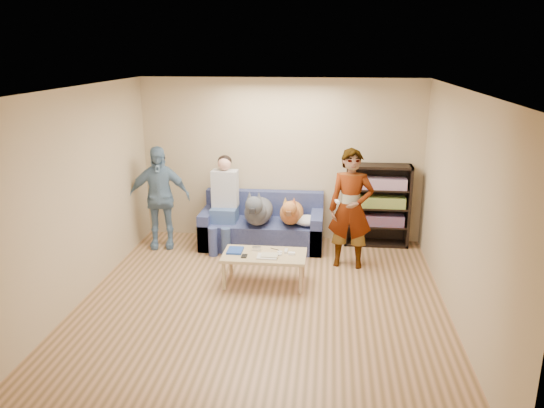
# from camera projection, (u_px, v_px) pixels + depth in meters

# --- Properties ---
(ground) EXTENTS (5.00, 5.00, 0.00)m
(ground) POSITION_uv_depth(u_px,v_px,m) (261.00, 306.00, 6.48)
(ground) COLOR brown
(ground) RESTS_ON ground
(ceiling) EXTENTS (5.00, 5.00, 0.00)m
(ceiling) POSITION_uv_depth(u_px,v_px,m) (260.00, 89.00, 5.75)
(ceiling) COLOR white
(ceiling) RESTS_ON ground
(wall_back) EXTENTS (4.50, 0.00, 4.50)m
(wall_back) POSITION_uv_depth(u_px,v_px,m) (281.00, 160.00, 8.50)
(wall_back) COLOR tan
(wall_back) RESTS_ON ground
(wall_front) EXTENTS (4.50, 0.00, 4.50)m
(wall_front) POSITION_uv_depth(u_px,v_px,m) (214.00, 304.00, 3.73)
(wall_front) COLOR tan
(wall_front) RESTS_ON ground
(wall_left) EXTENTS (0.00, 5.00, 5.00)m
(wall_left) POSITION_uv_depth(u_px,v_px,m) (75.00, 198.00, 6.35)
(wall_left) COLOR tan
(wall_left) RESTS_ON ground
(wall_right) EXTENTS (0.00, 5.00, 5.00)m
(wall_right) POSITION_uv_depth(u_px,v_px,m) (461.00, 210.00, 5.88)
(wall_right) COLOR tan
(wall_right) RESTS_ON ground
(blanket) EXTENTS (0.43, 0.36, 0.15)m
(blanket) POSITION_uv_depth(u_px,v_px,m) (308.00, 221.00, 8.08)
(blanket) COLOR silver
(blanket) RESTS_ON sofa
(person_standing_right) EXTENTS (0.66, 0.46, 1.71)m
(person_standing_right) POSITION_uv_depth(u_px,v_px,m) (351.00, 209.00, 7.46)
(person_standing_right) COLOR gray
(person_standing_right) RESTS_ON ground
(person_standing_left) EXTENTS (1.01, 0.58, 1.61)m
(person_standing_left) POSITION_uv_depth(u_px,v_px,m) (159.00, 197.00, 8.21)
(person_standing_left) COLOR #6F90B1
(person_standing_left) RESTS_ON ground
(held_controller) EXTENTS (0.07, 0.12, 0.03)m
(held_controller) POSITION_uv_depth(u_px,v_px,m) (337.00, 202.00, 7.25)
(held_controller) COLOR white
(held_controller) RESTS_ON person_standing_right
(notebook_blue) EXTENTS (0.20, 0.26, 0.03)m
(notebook_blue) POSITION_uv_depth(u_px,v_px,m) (235.00, 250.00, 7.08)
(notebook_blue) COLOR #1B3D97
(notebook_blue) RESTS_ON coffee_table
(papers) EXTENTS (0.26, 0.20, 0.02)m
(papers) POSITION_uv_depth(u_px,v_px,m) (267.00, 256.00, 6.89)
(papers) COLOR beige
(papers) RESTS_ON coffee_table
(magazine) EXTENTS (0.22, 0.17, 0.01)m
(magazine) POSITION_uv_depth(u_px,v_px,m) (270.00, 255.00, 6.90)
(magazine) COLOR #BAB395
(magazine) RESTS_ON coffee_table
(camera_silver) EXTENTS (0.11, 0.06, 0.05)m
(camera_silver) POSITION_uv_depth(u_px,v_px,m) (257.00, 249.00, 7.11)
(camera_silver) COLOR silver
(camera_silver) RESTS_ON coffee_table
(controller_a) EXTENTS (0.04, 0.13, 0.03)m
(controller_a) POSITION_uv_depth(u_px,v_px,m) (286.00, 251.00, 7.06)
(controller_a) COLOR silver
(controller_a) RESTS_ON coffee_table
(controller_b) EXTENTS (0.09, 0.06, 0.03)m
(controller_b) POSITION_uv_depth(u_px,v_px,m) (292.00, 253.00, 6.97)
(controller_b) COLOR white
(controller_b) RESTS_ON coffee_table
(headphone_cup_a) EXTENTS (0.07, 0.07, 0.02)m
(headphone_cup_a) POSITION_uv_depth(u_px,v_px,m) (279.00, 254.00, 6.95)
(headphone_cup_a) COLOR silver
(headphone_cup_a) RESTS_ON coffee_table
(headphone_cup_b) EXTENTS (0.07, 0.07, 0.02)m
(headphone_cup_b) POSITION_uv_depth(u_px,v_px,m) (280.00, 252.00, 7.03)
(headphone_cup_b) COLOR silver
(headphone_cup_b) RESTS_ON coffee_table
(pen_orange) EXTENTS (0.13, 0.06, 0.01)m
(pen_orange) POSITION_uv_depth(u_px,v_px,m) (261.00, 258.00, 6.84)
(pen_orange) COLOR orange
(pen_orange) RESTS_ON coffee_table
(pen_black) EXTENTS (0.13, 0.08, 0.01)m
(pen_black) POSITION_uv_depth(u_px,v_px,m) (275.00, 249.00, 7.15)
(pen_black) COLOR black
(pen_black) RESTS_ON coffee_table
(wallet) EXTENTS (0.07, 0.12, 0.02)m
(wallet) POSITION_uv_depth(u_px,v_px,m) (244.00, 256.00, 6.90)
(wallet) COLOR black
(wallet) RESTS_ON coffee_table
(sofa) EXTENTS (1.90, 0.85, 0.82)m
(sofa) POSITION_uv_depth(u_px,v_px,m) (263.00, 228.00, 8.43)
(sofa) COLOR #515B93
(sofa) RESTS_ON ground
(person_seated) EXTENTS (0.40, 0.73, 1.47)m
(person_seated) POSITION_uv_depth(u_px,v_px,m) (224.00, 199.00, 8.23)
(person_seated) COLOR #446995
(person_seated) RESTS_ON sofa
(dog_gray) EXTENTS (0.43, 1.26, 0.62)m
(dog_gray) POSITION_uv_depth(u_px,v_px,m) (258.00, 210.00, 8.09)
(dog_gray) COLOR #53575F
(dog_gray) RESTS_ON sofa
(dog_tan) EXTENTS (0.36, 1.14, 0.53)m
(dog_tan) POSITION_uv_depth(u_px,v_px,m) (291.00, 212.00, 8.12)
(dog_tan) COLOR #BB6539
(dog_tan) RESTS_ON sofa
(coffee_table) EXTENTS (1.10, 0.60, 0.42)m
(coffee_table) POSITION_uv_depth(u_px,v_px,m) (264.00, 257.00, 7.01)
(coffee_table) COLOR tan
(coffee_table) RESTS_ON ground
(bookshelf) EXTENTS (1.00, 0.34, 1.30)m
(bookshelf) POSITION_uv_depth(u_px,v_px,m) (377.00, 203.00, 8.35)
(bookshelf) COLOR black
(bookshelf) RESTS_ON ground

